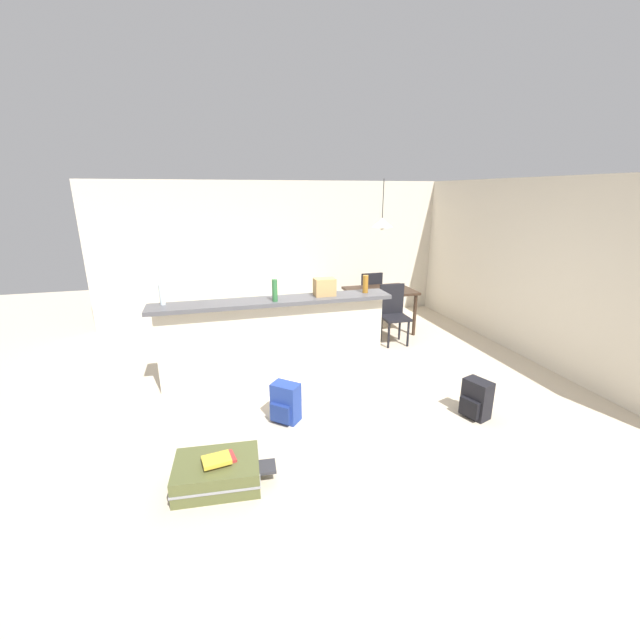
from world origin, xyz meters
TOP-DOWN VIEW (x-y plane):
  - ground_plane at (0.00, 0.00)m, footprint 13.00×13.00m
  - wall_back at (0.00, 3.05)m, footprint 6.60×0.10m
  - wall_right at (3.05, 0.30)m, footprint 0.10×6.00m
  - partition_half_wall at (-0.61, 0.39)m, footprint 2.80×0.20m
  - bar_countertop at (-0.61, 0.39)m, footprint 2.96×0.40m
  - bottle_clear at (-1.89, 0.49)m, footprint 0.06×0.06m
  - bottle_green at (-0.61, 0.30)m, footprint 0.06×0.06m
  - bottle_amber at (0.59, 0.41)m, footprint 0.07×0.07m
  - grocery_bag at (0.04, 0.41)m, footprint 0.26×0.18m
  - dining_table at (1.40, 1.74)m, footprint 1.10×0.80m
  - dining_chair_near_partition at (1.40, 1.20)m, footprint 0.42×0.42m
  - dining_chair_far_side at (1.44, 2.31)m, footprint 0.41×0.41m
  - pendant_lamp at (1.35, 1.68)m, footprint 0.34×0.34m
  - suitcase_flat_olive at (-1.41, -1.47)m, footprint 0.85×0.55m
  - backpack_blue at (-0.69, -0.66)m, footprint 0.34×0.34m
  - backpack_black at (1.28, -1.12)m, footprint 0.30×0.32m
  - book_stack at (-1.40, -1.50)m, footprint 0.28×0.24m

SIDE VIEW (x-z plane):
  - ground_plane at x=0.00m, z-range -0.05..0.00m
  - suitcase_flat_olive at x=-1.41m, z-range 0.00..0.22m
  - backpack_blue at x=-0.69m, z-range -0.01..0.41m
  - backpack_black at x=1.28m, z-range -0.01..0.41m
  - book_stack at x=-1.40m, z-range 0.22..0.28m
  - partition_half_wall at x=-0.61m, z-range 0.00..1.00m
  - dining_chair_near_partition at x=1.40m, z-range 0.05..0.98m
  - dining_chair_far_side at x=1.44m, z-range 0.05..0.98m
  - dining_table at x=1.40m, z-range 0.28..1.02m
  - bar_countertop at x=-0.61m, z-range 1.00..1.05m
  - grocery_bag at x=0.04m, z-range 1.05..1.27m
  - bottle_amber at x=0.59m, z-range 1.05..1.28m
  - bottle_clear at x=-1.89m, z-range 1.05..1.29m
  - bottle_green at x=-0.61m, z-range 1.05..1.32m
  - wall_back at x=0.00m, z-range 0.00..2.50m
  - wall_right at x=3.05m, z-range 0.00..2.50m
  - pendant_lamp at x=1.35m, z-range 1.46..2.23m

